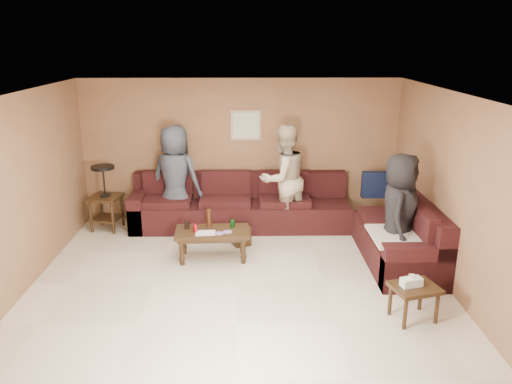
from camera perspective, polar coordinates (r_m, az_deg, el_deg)
The scene contains 10 objects.
room at distance 6.25m, azimuth -2.17°, elevation 3.49°, with size 5.60×5.50×2.50m.
sectional_sofa at distance 8.12m, azimuth 3.91°, elevation -3.14°, with size 4.65×2.90×0.97m.
coffee_table at distance 7.37m, azimuth -5.01°, elevation -4.83°, with size 1.10×0.59×0.73m.
end_table_left at distance 8.79m, azimuth -16.84°, elevation -0.49°, with size 0.57×0.57×1.11m.
side_table_right at distance 6.11m, azimuth 17.59°, elevation -10.63°, with size 0.61×0.54×0.57m.
waste_bin at distance 7.92m, azimuth -1.75°, elevation -4.97°, with size 0.26×0.26×0.31m, color #342111.
wall_art at distance 8.67m, azimuth -1.17°, elevation 7.62°, with size 0.52×0.04×0.52m.
person_left at distance 8.50m, azimuth -9.17°, elevation 1.61°, with size 0.87×0.57×1.78m, color #303744.
person_middle at distance 8.27m, azimuth 3.16°, elevation 1.50°, with size 0.88×0.69×1.82m, color tan.
person_right at distance 7.12m, azimuth 16.00°, elevation -2.35°, with size 0.82×0.53×1.68m, color black.
Camera 1 is at (0.14, -6.07, 3.14)m, focal length 35.00 mm.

